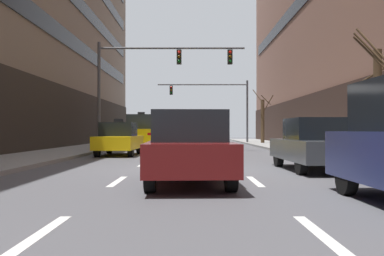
# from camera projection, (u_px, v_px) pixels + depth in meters

# --- Properties ---
(ground_plane) EXTENTS (120.00, 120.00, 0.00)m
(ground_plane) POSITION_uv_depth(u_px,v_px,m) (188.00, 169.00, 12.77)
(ground_plane) COLOR #515156
(lane_stripe_l1_s2) EXTENTS (0.16, 2.00, 0.01)m
(lane_stripe_l1_s2) POSITION_uv_depth(u_px,v_px,m) (40.00, 234.00, 4.77)
(lane_stripe_l1_s2) COLOR silver
(lane_stripe_l1_s2) RESTS_ON ground
(lane_stripe_l1_s3) EXTENTS (0.16, 2.00, 0.01)m
(lane_stripe_l1_s3) POSITION_uv_depth(u_px,v_px,m) (118.00, 181.00, 9.77)
(lane_stripe_l1_s3) COLOR silver
(lane_stripe_l1_s3) RESTS_ON ground
(lane_stripe_l1_s4) EXTENTS (0.16, 2.00, 0.01)m
(lane_stripe_l1_s4) POSITION_uv_depth(u_px,v_px,m) (144.00, 164.00, 14.77)
(lane_stripe_l1_s4) COLOR silver
(lane_stripe_l1_s4) RESTS_ON ground
(lane_stripe_l1_s5) EXTENTS (0.16, 2.00, 0.01)m
(lane_stripe_l1_s5) POSITION_uv_depth(u_px,v_px,m) (156.00, 156.00, 19.77)
(lane_stripe_l1_s5) COLOR silver
(lane_stripe_l1_s5) RESTS_ON ground
(lane_stripe_l1_s6) EXTENTS (0.16, 2.00, 0.01)m
(lane_stripe_l1_s6) POSITION_uv_depth(u_px,v_px,m) (163.00, 151.00, 24.77)
(lane_stripe_l1_s6) COLOR silver
(lane_stripe_l1_s6) RESTS_ON ground
(lane_stripe_l1_s7) EXTENTS (0.16, 2.00, 0.01)m
(lane_stripe_l1_s7) POSITION_uv_depth(u_px,v_px,m) (168.00, 147.00, 29.77)
(lane_stripe_l1_s7) COLOR silver
(lane_stripe_l1_s7) RESTS_ON ground
(lane_stripe_l1_s8) EXTENTS (0.16, 2.00, 0.01)m
(lane_stripe_l1_s8) POSITION_uv_depth(u_px,v_px,m) (172.00, 145.00, 34.77)
(lane_stripe_l1_s8) COLOR silver
(lane_stripe_l1_s8) RESTS_ON ground
(lane_stripe_l1_s9) EXTENTS (0.16, 2.00, 0.01)m
(lane_stripe_l1_s9) POSITION_uv_depth(u_px,v_px,m) (174.00, 143.00, 39.77)
(lane_stripe_l1_s9) COLOR silver
(lane_stripe_l1_s9) RESTS_ON ground
(lane_stripe_l1_s10) EXTENTS (0.16, 2.00, 0.01)m
(lane_stripe_l1_s10) POSITION_uv_depth(u_px,v_px,m) (177.00, 142.00, 44.77)
(lane_stripe_l1_s10) COLOR silver
(lane_stripe_l1_s10) RESTS_ON ground
(lane_stripe_l2_s2) EXTENTS (0.16, 2.00, 0.01)m
(lane_stripe_l2_s2) POSITION_uv_depth(u_px,v_px,m) (322.00, 234.00, 4.76)
(lane_stripe_l2_s2) COLOR silver
(lane_stripe_l2_s2) RESTS_ON ground
(lane_stripe_l2_s3) EXTENTS (0.16, 2.00, 0.01)m
(lane_stripe_l2_s3) POSITION_uv_depth(u_px,v_px,m) (256.00, 181.00, 9.76)
(lane_stripe_l2_s3) COLOR silver
(lane_stripe_l2_s3) RESTS_ON ground
(lane_stripe_l2_s4) EXTENTS (0.16, 2.00, 0.01)m
(lane_stripe_l2_s4) POSITION_uv_depth(u_px,v_px,m) (234.00, 164.00, 14.76)
(lane_stripe_l2_s4) COLOR silver
(lane_stripe_l2_s4) RESTS_ON ground
(lane_stripe_l2_s5) EXTENTS (0.16, 2.00, 0.01)m
(lane_stripe_l2_s5) POSITION_uv_depth(u_px,v_px,m) (224.00, 156.00, 19.76)
(lane_stripe_l2_s5) COLOR silver
(lane_stripe_l2_s5) RESTS_ON ground
(lane_stripe_l2_s6) EXTENTS (0.16, 2.00, 0.01)m
(lane_stripe_l2_s6) POSITION_uv_depth(u_px,v_px,m) (218.00, 151.00, 24.76)
(lane_stripe_l2_s6) COLOR silver
(lane_stripe_l2_s6) RESTS_ON ground
(lane_stripe_l2_s7) EXTENTS (0.16, 2.00, 0.01)m
(lane_stripe_l2_s7) POSITION_uv_depth(u_px,v_px,m) (213.00, 147.00, 29.76)
(lane_stripe_l2_s7) COLOR silver
(lane_stripe_l2_s7) RESTS_ON ground
(lane_stripe_l2_s8) EXTENTS (0.16, 2.00, 0.01)m
(lane_stripe_l2_s8) POSITION_uv_depth(u_px,v_px,m) (210.00, 145.00, 34.76)
(lane_stripe_l2_s8) COLOR silver
(lane_stripe_l2_s8) RESTS_ON ground
(lane_stripe_l2_s9) EXTENTS (0.16, 2.00, 0.01)m
(lane_stripe_l2_s9) POSITION_uv_depth(u_px,v_px,m) (208.00, 143.00, 39.76)
(lane_stripe_l2_s9) COLOR silver
(lane_stripe_l2_s9) RESTS_ON ground
(lane_stripe_l2_s10) EXTENTS (0.16, 2.00, 0.01)m
(lane_stripe_l2_s10) POSITION_uv_depth(u_px,v_px,m) (206.00, 142.00, 44.76)
(lane_stripe_l2_s10) COLOR silver
(lane_stripe_l2_s10) RESTS_ON ground
(taxi_driving_0) EXTENTS (2.13, 4.73, 2.44)m
(taxi_driving_0) POSITION_uv_depth(u_px,v_px,m) (142.00, 132.00, 27.78)
(taxi_driving_0) COLOR black
(taxi_driving_0) RESTS_ON ground
(car_driving_1) EXTENTS (1.92, 4.35, 1.61)m
(car_driving_1) POSITION_uv_depth(u_px,v_px,m) (193.00, 136.00, 32.22)
(car_driving_1) COLOR black
(car_driving_1) RESTS_ON ground
(car_driving_2) EXTENTS (1.97, 4.41, 1.63)m
(car_driving_2) POSITION_uv_depth(u_px,v_px,m) (190.00, 148.00, 9.37)
(car_driving_2) COLOR black
(car_driving_2) RESTS_ON ground
(taxi_driving_3) EXTENTS (2.01, 4.40, 1.79)m
(taxi_driving_3) POSITION_uv_depth(u_px,v_px,m) (193.00, 139.00, 20.78)
(taxi_driving_3) COLOR black
(taxi_driving_3) RESTS_ON ground
(taxi_driving_4) EXTENTS (1.84, 4.26, 1.76)m
(taxi_driving_4) POSITION_uv_depth(u_px,v_px,m) (120.00, 139.00, 20.06)
(taxi_driving_4) COLOR black
(taxi_driving_4) RESTS_ON ground
(taxi_driving_5) EXTENTS (1.85, 4.40, 2.30)m
(taxi_driving_5) POSITION_uv_depth(u_px,v_px,m) (191.00, 132.00, 38.07)
(taxi_driving_5) COLOR black
(taxi_driving_5) RESTS_ON ground
(car_driving_6) EXTENTS (2.06, 4.67, 1.73)m
(car_driving_6) POSITION_uv_depth(u_px,v_px,m) (155.00, 134.00, 36.65)
(car_driving_6) COLOR black
(car_driving_6) RESTS_ON ground
(car_parked_1) EXTENTS (1.88, 4.25, 1.58)m
(car_parked_1) POSITION_uv_depth(u_px,v_px,m) (315.00, 145.00, 12.46)
(car_parked_1) COLOR black
(car_parked_1) RESTS_ON ground
(traffic_signal_0) EXTENTS (8.55, 0.35, 6.21)m
(traffic_signal_0) POSITION_uv_depth(u_px,v_px,m) (151.00, 71.00, 24.03)
(traffic_signal_0) COLOR #4C4C51
(traffic_signal_0) RESTS_ON sidewalk_left
(traffic_signal_1) EXTENTS (8.41, 0.35, 5.72)m
(traffic_signal_1) POSITION_uv_depth(u_px,v_px,m) (219.00, 99.00, 38.41)
(traffic_signal_1) COLOR #4C4C51
(traffic_signal_1) RESTS_ON sidewalk_right
(street_tree_0) EXTENTS (1.86, 1.86, 4.46)m
(street_tree_0) POSITION_uv_depth(u_px,v_px,m) (378.00, 101.00, 13.63)
(street_tree_0) COLOR #4C3823
(street_tree_0) RESTS_ON sidewalk_right
(street_tree_1) EXTENTS (1.81, 1.80, 4.64)m
(street_tree_1) POSITION_uv_depth(u_px,v_px,m) (263.00, 120.00, 35.90)
(street_tree_1) COLOR #4C3823
(street_tree_1) RESTS_ON sidewalk_right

